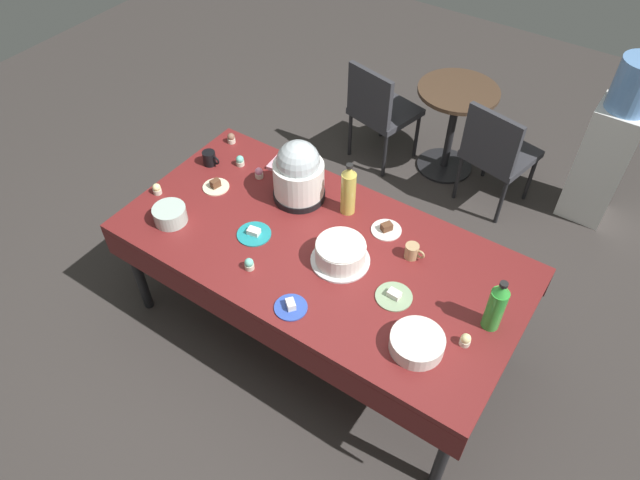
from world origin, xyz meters
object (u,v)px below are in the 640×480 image
at_px(water_cooler, 609,147).
at_px(cupcake_vanilla, 231,138).
at_px(dessert_plate_white, 386,229).
at_px(cupcake_berry, 240,161).
at_px(dessert_plate_sage, 394,296).
at_px(cupcake_lemon, 259,173).
at_px(slow_cooker, 299,173).
at_px(round_cafe_table, 454,115).
at_px(potluck_table, 320,254).
at_px(ceramic_snack_bowl, 417,343).
at_px(glass_salad_bowl, 170,215).
at_px(coffee_mug_tan, 412,251).
at_px(dessert_plate_cobalt, 291,307).
at_px(coffee_mug_black, 210,158).
at_px(frosted_layer_cake, 341,253).
at_px(cupcake_cocoa, 465,340).
at_px(cupcake_rose, 249,264).
at_px(dessert_plate_cream, 216,186).
at_px(soda_bottle_lime_soda, 496,306).
at_px(maroon_chair_right, 497,151).
at_px(soda_bottle_ginger_ale, 348,190).
at_px(cupcake_mint, 157,189).
at_px(dessert_plate_teal, 254,233).
at_px(maroon_chair_left, 380,108).

bearing_deg(water_cooler, cupcake_vanilla, -142.37).
height_order(dessert_plate_white, cupcake_berry, cupcake_berry).
relative_size(dessert_plate_sage, cupcake_lemon, 2.75).
xyz_separation_m(slow_cooker, round_cafe_table, (0.27, 1.62, -0.43)).
xyz_separation_m(slow_cooker, dessert_plate_white, (0.56, 0.04, -0.17)).
xyz_separation_m(potluck_table, ceramic_snack_bowl, (0.72, -0.28, 0.10)).
height_order(glass_salad_bowl, coffee_mug_tan, glass_salad_bowl).
bearing_deg(dessert_plate_cobalt, coffee_mug_black, 149.76).
distance_m(coffee_mug_tan, coffee_mug_black, 1.39).
bearing_deg(coffee_mug_black, frosted_layer_cake, -11.68).
height_order(potluck_table, dessert_plate_white, dessert_plate_white).
distance_m(cupcake_cocoa, cupcake_berry, 1.74).
distance_m(slow_cooker, cupcake_vanilla, 0.70).
xyz_separation_m(cupcake_rose, round_cafe_table, (0.17, 2.21, -0.28)).
xyz_separation_m(ceramic_snack_bowl, dessert_plate_sage, (-0.23, 0.20, -0.03)).
relative_size(potluck_table, dessert_plate_cream, 14.03).
distance_m(slow_cooker, dessert_plate_cream, 0.53).
xyz_separation_m(dessert_plate_cream, coffee_mug_tan, (1.22, 0.16, 0.03)).
xyz_separation_m(cupcake_vanilla, soda_bottle_lime_soda, (1.93, -0.41, 0.11)).
bearing_deg(water_cooler, dessert_plate_cream, -132.95).
bearing_deg(dessert_plate_cobalt, frosted_layer_cake, 84.91).
xyz_separation_m(cupcake_cocoa, maroon_chair_right, (-0.51, 1.80, -0.29)).
relative_size(dessert_plate_cream, cupcake_berry, 2.32).
height_order(soda_bottle_ginger_ale, maroon_chair_right, soda_bottle_ginger_ale).
bearing_deg(cupcake_lemon, cupcake_vanilla, 154.43).
relative_size(cupcake_mint, soda_bottle_lime_soda, 0.22).
distance_m(glass_salad_bowl, soda_bottle_ginger_ale, 0.99).
bearing_deg(dessert_plate_cobalt, glass_salad_bowl, 172.58).
bearing_deg(soda_bottle_lime_soda, cupcake_lemon, 171.33).
bearing_deg(cupcake_mint, coffee_mug_black, 78.46).
distance_m(glass_salad_bowl, dessert_plate_white, 1.20).
height_order(soda_bottle_lime_soda, water_cooler, water_cooler).
bearing_deg(dessert_plate_cobalt, slow_cooker, 122.45).
relative_size(dessert_plate_sage, dessert_plate_teal, 0.99).
xyz_separation_m(glass_salad_bowl, maroon_chair_right, (1.18, 1.96, -0.31)).
height_order(dessert_plate_sage, maroon_chair_right, maroon_chair_right).
bearing_deg(cupcake_vanilla, soda_bottle_lime_soda, -12.04).
xyz_separation_m(potluck_table, maroon_chair_right, (0.38, 1.66, -0.20)).
height_order(dessert_plate_teal, round_cafe_table, dessert_plate_teal).
distance_m(glass_salad_bowl, dessert_plate_sage, 1.31).
distance_m(dessert_plate_cream, soda_bottle_ginger_ale, 0.81).
bearing_deg(glass_salad_bowl, potluck_table, 20.58).
height_order(dessert_plate_cream, dessert_plate_sage, dessert_plate_cream).
bearing_deg(glass_salad_bowl, frosted_layer_cake, 16.13).
bearing_deg(soda_bottle_ginger_ale, dessert_plate_sage, -37.38).
distance_m(cupcake_cocoa, maroon_chair_left, 2.34).
distance_m(slow_cooker, cupcake_berry, 0.49).
height_order(cupcake_rose, water_cooler, water_cooler).
distance_m(slow_cooker, soda_bottle_ginger_ale, 0.30).
xyz_separation_m(dessert_plate_white, maroon_chair_right, (0.15, 1.36, -0.27)).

